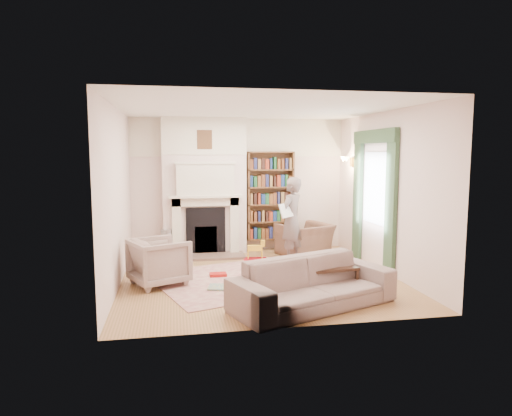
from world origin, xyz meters
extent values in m
plane|color=olive|center=(0.00, 0.00, 0.00)|extent=(4.50, 4.50, 0.00)
plane|color=white|center=(0.00, 0.00, 2.80)|extent=(4.50, 4.50, 0.00)
plane|color=silver|center=(0.00, 2.25, 1.40)|extent=(4.50, 0.00, 4.50)
plane|color=silver|center=(0.00, -2.25, 1.40)|extent=(4.50, 0.00, 4.50)
plane|color=silver|center=(-2.25, 0.00, 1.40)|extent=(0.00, 4.50, 4.50)
plane|color=silver|center=(2.25, 0.00, 1.40)|extent=(0.00, 4.50, 4.50)
cube|color=silver|center=(-0.75, 2.08, 1.40)|extent=(1.70, 0.35, 2.80)
cube|color=silver|center=(-0.75, 1.79, 1.22)|extent=(1.47, 0.24, 0.05)
cube|color=black|center=(-0.75, 1.88, 0.50)|extent=(0.80, 0.06, 0.96)
cube|color=silver|center=(-0.75, 1.81, 1.55)|extent=(1.15, 0.18, 0.62)
cube|color=brown|center=(0.65, 2.12, 1.18)|extent=(1.00, 0.24, 1.85)
cube|color=silver|center=(2.23, 0.40, 1.45)|extent=(0.02, 0.90, 1.30)
cube|color=#2C452D|center=(2.20, -0.30, 1.20)|extent=(0.07, 0.32, 2.40)
cube|color=#2C452D|center=(2.20, 1.10, 1.20)|extent=(0.07, 0.32, 2.40)
cube|color=#2C452D|center=(2.19, 0.40, 2.38)|extent=(0.09, 1.70, 0.24)
cube|color=beige|center=(-0.21, -0.02, 0.01)|extent=(3.47, 3.04, 0.01)
imported|color=brown|center=(1.25, 1.54, 0.32)|extent=(1.24, 1.17, 0.64)
imported|color=beige|center=(-1.63, -0.12, 0.37)|extent=(1.08, 1.07, 0.75)
imported|color=gray|center=(0.46, -1.59, 0.33)|extent=(2.45, 1.66, 0.67)
imported|color=#60514D|center=(0.80, 0.94, 0.82)|extent=(0.70, 0.70, 1.63)
cube|color=silver|center=(0.65, 0.74, 1.03)|extent=(0.34, 0.34, 0.26)
cylinder|color=#95969C|center=(-1.53, 1.88, 0.28)|extent=(0.24, 0.24, 0.55)
cube|color=gold|center=(-0.72, -0.53, 0.03)|extent=(0.39, 0.39, 0.03)
cube|color=#AA1813|center=(-0.67, 0.17, 0.04)|extent=(0.28, 0.19, 0.05)
cube|color=red|center=(-0.05, -0.43, 0.02)|extent=(0.29, 0.30, 0.02)
cube|color=red|center=(0.45, -0.38, 0.02)|extent=(0.30, 0.29, 0.02)
cube|color=red|center=(0.38, -0.34, 0.02)|extent=(0.29, 0.26, 0.02)
cube|color=red|center=(-0.59, -0.53, 0.02)|extent=(0.27, 0.23, 0.02)
camera|label=1|loc=(-1.38, -7.36, 2.09)|focal=32.00mm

